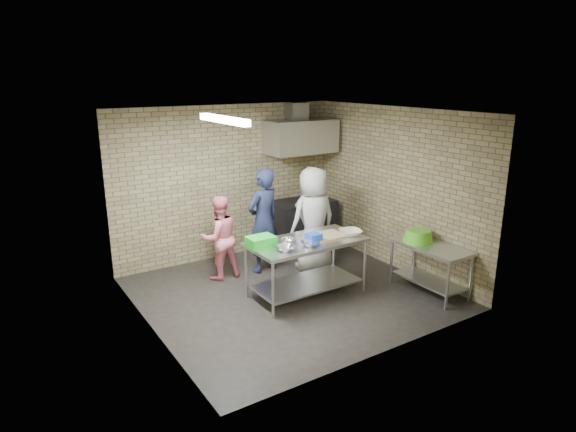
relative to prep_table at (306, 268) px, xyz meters
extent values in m
plane|color=black|center=(-0.18, 0.18, -0.43)|extent=(4.20, 4.20, 0.00)
plane|color=black|center=(-0.18, 0.18, 2.27)|extent=(4.20, 4.20, 0.00)
cube|color=tan|center=(-0.18, 2.18, 0.92)|extent=(4.20, 0.06, 2.70)
cube|color=tan|center=(-0.18, -1.82, 0.92)|extent=(4.20, 0.06, 2.70)
cube|color=tan|center=(-2.28, 0.18, 0.92)|extent=(0.06, 4.00, 2.70)
cube|color=tan|center=(1.92, 0.18, 0.92)|extent=(0.06, 4.00, 2.70)
cube|color=silver|center=(0.00, 0.00, 0.00)|extent=(1.72, 0.86, 0.86)
cube|color=silver|center=(1.62, -0.92, -0.05)|extent=(0.60, 1.20, 0.75)
cube|color=black|center=(1.17, 1.83, 0.02)|extent=(1.20, 0.70, 0.90)
cube|color=silver|center=(1.17, 1.88, 1.67)|extent=(1.30, 0.60, 0.60)
cube|color=#A5A8AD|center=(1.17, 2.03, 2.12)|extent=(0.35, 0.30, 0.30)
cube|color=#3F2B19|center=(1.47, 2.07, 1.49)|extent=(0.80, 0.20, 0.04)
cube|color=white|center=(-1.18, 0.18, 2.21)|extent=(0.10, 1.25, 0.08)
cube|color=green|center=(-0.70, 0.12, 0.51)|extent=(0.38, 0.29, 0.15)
cube|color=blue|center=(0.05, -0.10, 0.49)|extent=(0.19, 0.19, 0.12)
cube|color=tan|center=(0.35, -0.02, 0.44)|extent=(0.52, 0.40, 0.03)
imported|color=#ACAEB3|center=(-0.50, -0.20, 0.46)|extent=(0.33, 0.33, 0.07)
imported|color=silver|center=(-0.30, 0.05, 0.46)|extent=(0.25, 0.25, 0.06)
imported|color=#B8BBBF|center=(-0.10, -0.22, 0.46)|extent=(0.30, 0.30, 0.06)
imported|color=beige|center=(0.70, -0.15, 0.47)|extent=(0.40, 0.40, 0.08)
cylinder|color=#B22619|center=(1.22, 2.07, 1.60)|extent=(0.07, 0.07, 0.18)
cylinder|color=green|center=(1.62, 2.07, 1.59)|extent=(0.06, 0.06, 0.15)
imported|color=#151834|center=(-0.05, 1.17, 0.44)|extent=(0.71, 0.55, 1.75)
imported|color=pink|center=(-0.80, 1.29, 0.25)|extent=(0.67, 0.52, 1.37)
imported|color=silver|center=(0.68, 0.78, 0.45)|extent=(0.86, 0.56, 1.75)
camera|label=1|loc=(-3.94, -5.59, 2.76)|focal=30.87mm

